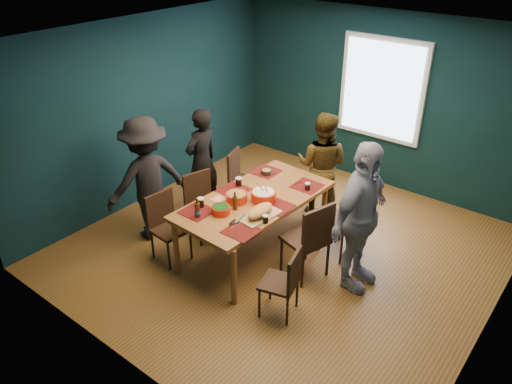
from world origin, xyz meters
TOP-DOWN VIEW (x-y plane):
  - room at (0.00, 0.27)m, footprint 5.01×5.01m
  - dining_table at (-0.29, -0.27)m, footprint 1.13×2.10m
  - chair_left_far at (-1.17, 0.50)m, footprint 0.50×0.50m
  - chair_left_mid at (-1.11, -0.39)m, footprint 0.51×0.51m
  - chair_left_near at (-1.09, -1.04)m, footprint 0.44×0.44m
  - chair_right_far at (0.69, 0.36)m, footprint 0.54×0.54m
  - chair_right_mid at (0.56, -0.30)m, footprint 0.57×0.57m
  - chair_right_near at (0.71, -1.00)m, footprint 0.46×0.46m
  - person_far_left at (-1.55, 0.11)m, footprint 0.40×0.58m
  - person_back at (-0.13, 1.05)m, footprint 0.87×0.75m
  - person_right at (1.04, -0.07)m, footprint 0.48×1.08m
  - person_near_left at (-1.63, -0.83)m, footprint 0.92×1.23m
  - bowl_salad at (-0.42, -0.46)m, footprint 0.26×0.26m
  - bowl_dumpling at (-0.17, -0.25)m, footprint 0.31×0.31m
  - bowl_herbs at (-0.38, -0.79)m, footprint 0.22×0.22m
  - cutting_board at (0.02, -0.57)m, footprint 0.33×0.64m
  - small_bowl at (-0.58, 0.35)m, footprint 0.15×0.15m
  - beer_bottle_a at (-0.54, -1.01)m, footprint 0.07×0.07m
  - beer_bottle_b at (-0.31, -0.62)m, footprint 0.06×0.06m
  - cola_glass_a at (-0.67, -0.83)m, footprint 0.09×0.09m
  - cola_glass_b at (0.15, -0.63)m, footprint 0.07×0.07m
  - cola_glass_c at (0.10, 0.31)m, footprint 0.07×0.07m
  - cola_glass_d at (-0.66, -0.14)m, footprint 0.08×0.08m
  - napkin_a at (0.05, -0.26)m, footprint 0.18×0.18m
  - napkin_b at (-0.63, -0.56)m, footprint 0.17×0.17m
  - napkin_c at (0.08, -1.02)m, footprint 0.14×0.14m

SIDE VIEW (x-z plane):
  - chair_right_near at x=0.71m, z-range 0.07..0.89m
  - chair_left_near at x=-1.09m, z-range 0.07..0.96m
  - chair_left_far at x=-1.17m, z-range 0.07..0.96m
  - chair_left_mid at x=-1.11m, z-range 0.07..0.97m
  - chair_right_far at x=0.69m, z-range 0.08..1.06m
  - chair_right_mid at x=0.56m, z-range 0.08..1.10m
  - dining_table at x=-0.29m, z-range 0.32..1.10m
  - person_back at x=-0.13m, z-range 0.00..1.55m
  - person_far_left at x=-1.55m, z-range 0.00..1.55m
  - napkin_a at x=0.05m, z-range 0.78..0.78m
  - napkin_c at x=0.08m, z-range 0.78..0.78m
  - napkin_b at x=-0.63m, z-range 0.78..0.78m
  - small_bowl at x=-0.58m, z-range 0.78..0.84m
  - bowl_herbs at x=-0.38m, z-range 0.78..0.88m
  - cola_glass_b at x=0.15m, z-range 0.79..0.88m
  - cola_glass_c at x=0.10m, z-range 0.79..0.88m
  - bowl_salad at x=-0.42m, z-range 0.78..0.89m
  - cola_glass_d at x=-0.66m, z-range 0.79..0.90m
  - cutting_board at x=0.02m, z-range 0.77..0.92m
  - cola_glass_a at x=-0.67m, z-range 0.79..0.90m
  - person_near_left at x=-1.63m, z-range 0.00..1.69m
  - bowl_dumpling at x=-0.17m, z-range 0.71..0.99m
  - beer_bottle_a at x=-0.54m, z-range 0.75..0.99m
  - beer_bottle_b at x=-0.31m, z-range 0.75..0.99m
  - person_right at x=1.04m, z-range 0.00..1.81m
  - room at x=0.00m, z-range 0.01..2.73m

